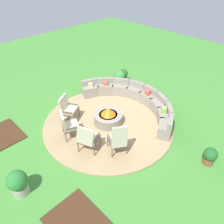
{
  "coord_description": "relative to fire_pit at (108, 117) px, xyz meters",
  "views": [
    {
      "loc": [
        4.64,
        -4.4,
        5.32
      ],
      "look_at": [
        0.0,
        0.2,
        0.45
      ],
      "focal_mm": 34.47,
      "sensor_mm": 36.0,
      "label": 1
    }
  ],
  "objects": [
    {
      "name": "ground_plane",
      "position": [
        0.0,
        0.0,
        -0.32
      ],
      "size": [
        24.0,
        24.0,
        0.0
      ],
      "primitive_type": "plane",
      "color": "#478C38"
    },
    {
      "name": "patio_circle",
      "position": [
        0.0,
        0.0,
        -0.29
      ],
      "size": [
        4.94,
        4.94,
        0.06
      ],
      "primitive_type": "cylinder",
      "color": "tan",
      "rests_on": "ground_plane"
    },
    {
      "name": "mulch_bed_left",
      "position": [
        -2.22,
        -3.19,
        -0.3
      ],
      "size": [
        1.49,
        1.2,
        0.04
      ],
      "primitive_type": "cube",
      "color": "#472B19",
      "rests_on": "ground_plane"
    },
    {
      "name": "mulch_bed_right",
      "position": [
        2.22,
        -3.19,
        -0.3
      ],
      "size": [
        1.49,
        1.2,
        0.04
      ],
      "primitive_type": "cube",
      "color": "#472B19",
      "rests_on": "ground_plane"
    },
    {
      "name": "fire_pit",
      "position": [
        0.0,
        0.0,
        0.0
      ],
      "size": [
        1.08,
        1.08,
        0.67
      ],
      "color": "gray",
      "rests_on": "patio_circle"
    },
    {
      "name": "curved_stone_bench",
      "position": [
        -0.08,
        1.58,
        0.04
      ],
      "size": [
        4.55,
        1.99,
        0.73
      ],
      "color": "gray",
      "rests_on": "patio_circle"
    },
    {
      "name": "lounge_chair_front_left",
      "position": [
        -1.23,
        -0.95,
        0.29
      ],
      "size": [
        0.75,
        0.79,
        1.02
      ],
      "rotation": [
        0.0,
        0.0,
        5.23
      ],
      "color": "brown",
      "rests_on": "patio_circle"
    },
    {
      "name": "lounge_chair_front_right",
      "position": [
        -0.43,
        -1.5,
        0.28
      ],
      "size": [
        0.75,
        0.75,
        1.04
      ],
      "rotation": [
        0.0,
        0.0,
        5.87
      ],
      "color": "brown",
      "rests_on": "patio_circle"
    },
    {
      "name": "lounge_chair_back_left",
      "position": [
        0.57,
        -1.45,
        0.29
      ],
      "size": [
        0.8,
        0.81,
        1.08
      ],
      "rotation": [
        0.0,
        0.0,
        6.77
      ],
      "color": "brown",
      "rests_on": "patio_circle"
    },
    {
      "name": "lounge_chair_back_right",
      "position": [
        1.32,
        -0.84,
        0.32
      ],
      "size": [
        0.75,
        0.75,
        1.16
      ],
      "rotation": [
        0.0,
        0.0,
        7.37
      ],
      "color": "brown",
      "rests_on": "patio_circle"
    },
    {
      "name": "potted_plant_0",
      "position": [
        -1.81,
        2.52,
        0.08
      ],
      "size": [
        0.55,
        0.55,
        0.73
      ],
      "color": "#605B56",
      "rests_on": "ground_plane"
    },
    {
      "name": "potted_plant_1",
      "position": [
        0.46,
        -3.76,
        0.13
      ],
      "size": [
        0.55,
        0.55,
        0.81
      ],
      "color": "#A89E8E",
      "rests_on": "ground_plane"
    },
    {
      "name": "potted_plant_2",
      "position": [
        -1.87,
        2.85,
        0.06
      ],
      "size": [
        0.45,
        0.45,
        0.68
      ],
      "color": "#605B56",
      "rests_on": "ground_plane"
    },
    {
      "name": "potted_plant_3",
      "position": [
        3.59,
        0.86,
        0.02
      ],
      "size": [
        0.42,
        0.42,
        0.62
      ],
      "color": "brown",
      "rests_on": "ground_plane"
    }
  ]
}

